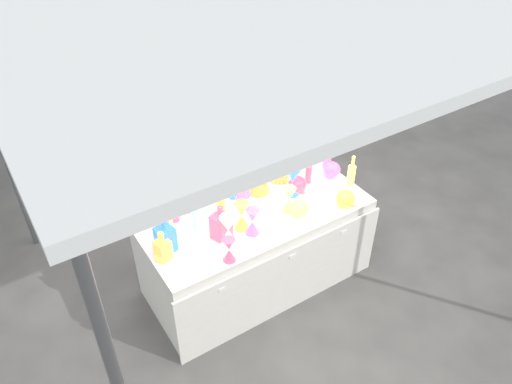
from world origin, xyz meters
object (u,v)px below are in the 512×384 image
hourglass_0 (229,250)px  globe_0 (345,199)px  decanter_0 (162,245)px  bottle_0 (133,210)px  display_table (257,248)px  lampshade_0 (258,178)px  cardboard_box_closed (155,133)px

hourglass_0 → globe_0: (1.07, 0.03, -0.04)m
hourglass_0 → decanter_0: bearing=145.6°
bottle_0 → hourglass_0: 0.80m
display_table → bottle_0: bearing=157.5°
bottle_0 → lampshade_0: size_ratio=1.32×
cardboard_box_closed → decanter_0: (-0.95, -2.51, 0.67)m
bottle_0 → lampshade_0: bearing=-6.3°
display_table → globe_0: size_ratio=12.13×
cardboard_box_closed → hourglass_0: hourglass_0 is taller
display_table → hourglass_0: 0.72m
bottle_0 → hourglass_0: size_ratio=1.70×
bottle_0 → globe_0: bottle_0 is taller
cardboard_box_closed → lampshade_0: lampshade_0 is taller
display_table → bottle_0: size_ratio=5.64×
bottle_0 → cardboard_box_closed: bearing=64.8°
lampshade_0 → decanter_0: bearing=-139.1°
decanter_0 → globe_0: (1.45, -0.23, -0.06)m
display_table → lampshade_0: lampshade_0 is taller
display_table → lampshade_0: size_ratio=7.45×
bottle_0 → globe_0: 1.63m
display_table → bottle_0: 1.07m
globe_0 → cardboard_box_closed: bearing=100.5°
decanter_0 → bottle_0: bearing=78.1°
cardboard_box_closed → decanter_0: bearing=-124.9°
display_table → lampshade_0: bearing=55.5°
display_table → cardboard_box_closed: size_ratio=3.32×
display_table → cardboard_box_closed: 2.45m
bottle_0 → decanter_0: size_ratio=1.32×
decanter_0 → globe_0: 1.47m
bottle_0 → display_table: bearing=-22.5°
display_table → globe_0: globe_0 is taller
display_table → cardboard_box_closed: bearing=86.8°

